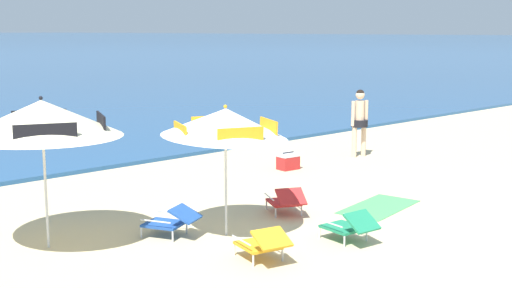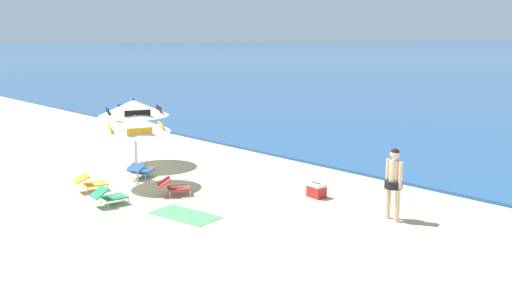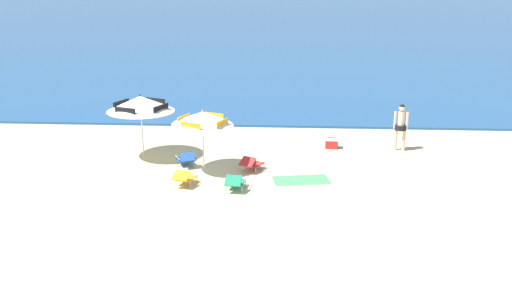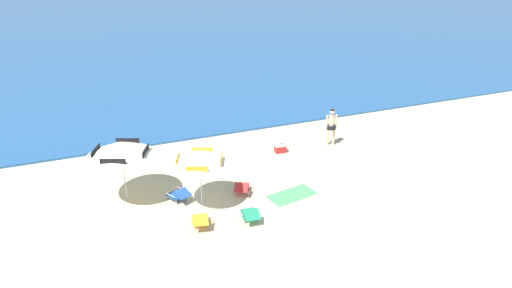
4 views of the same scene
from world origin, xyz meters
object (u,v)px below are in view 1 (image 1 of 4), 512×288
Objects in this scene: lounge_chair_facing_sea at (171,220)px; lounge_chair_spare_folded at (286,200)px; person_standing_near_shore at (360,118)px; lounge_chair_under_umbrella at (263,243)px; cooler_box at (288,161)px; beach_umbrella_striped_second at (42,118)px; lounge_chair_beside_umbrella at (350,226)px; beach_umbrella_striped_main at (225,123)px; beach_towel at (379,207)px.

lounge_chair_facing_sea is 2.32m from lounge_chair_spare_folded.
person_standing_near_shore is at bearing 16.65° from lounge_chair_facing_sea.
person_standing_near_shore is (7.46, 4.17, 0.76)m from lounge_chair_under_umbrella.
cooler_box is at bearing 25.21° from lounge_chair_facing_sea.
lounge_chair_facing_sea is 1.95× the size of cooler_box.
beach_umbrella_striped_second is 2.59m from lounge_chair_facing_sea.
lounge_chair_under_umbrella is (2.00, -2.70, -1.74)m from beach_umbrella_striped_second.
lounge_chair_beside_umbrella is 0.93× the size of lounge_chair_facing_sea.
lounge_chair_under_umbrella is 1.88m from lounge_chair_facing_sea.
beach_umbrella_striped_main is 3.80m from beach_towel.
lounge_chair_spare_folded is at bearing -16.62° from beach_umbrella_striped_second.
beach_umbrella_striped_main is 5.53× the size of cooler_box.
beach_umbrella_striped_main is 2.10m from lounge_chair_under_umbrella.
lounge_chair_facing_sea is 5.75m from cooler_box.
lounge_chair_under_umbrella reaches higher than beach_towel.
lounge_chair_beside_umbrella is at bearing -142.62° from person_standing_near_shore.
cooler_box is at bearing 54.32° from lounge_chair_beside_umbrella.
beach_umbrella_striped_main is 1.62× the size of person_standing_near_shore.
beach_umbrella_striped_main is 2.26m from lounge_chair_spare_folded.
lounge_chair_facing_sea reaches higher than lounge_chair_under_umbrella.
cooler_box is at bearing 43.94° from lounge_chair_spare_folded.
person_standing_near_shore reaches higher than lounge_chair_beside_umbrella.
person_standing_near_shore is 3.42× the size of cooler_box.
lounge_chair_beside_umbrella is at bearing -48.39° from lounge_chair_facing_sea.
lounge_chair_beside_umbrella is 0.92× the size of lounge_chair_spare_folded.
lounge_chair_spare_folded is at bearing 77.64° from lounge_chair_beside_umbrella.
beach_umbrella_striped_main is 2.80× the size of lounge_chair_spare_folded.
cooler_box is (2.90, 2.80, -0.07)m from lounge_chair_spare_folded.
beach_umbrella_striped_main reaches higher than beach_towel.
lounge_chair_facing_sea is 0.99× the size of lounge_chair_spare_folded.
beach_umbrella_striped_second is 3.36× the size of lounge_chair_under_umbrella.
beach_towel is at bearing -19.65° from beach_umbrella_striped_second.
lounge_chair_facing_sea is (-1.90, 2.14, 0.00)m from lounge_chair_beside_umbrella.
lounge_chair_under_umbrella reaches higher than cooler_box.
cooler_box is (4.92, 4.30, -0.07)m from lounge_chair_under_umbrella.
beach_umbrella_striped_second is at bearing 150.15° from beach_umbrella_striped_main.
lounge_chair_under_umbrella is 0.54× the size of beach_towel.
lounge_chair_facing_sea is (1.72, -0.85, -1.74)m from beach_umbrella_striped_second.
lounge_chair_facing_sea reaches higher than beach_towel.
beach_umbrella_striped_second is 3.47× the size of lounge_chair_beside_umbrella.
beach_umbrella_striped_second is at bearing 153.71° from lounge_chair_facing_sea.
cooler_box is (6.92, 1.60, -1.82)m from beach_umbrella_striped_second.
beach_umbrella_striped_main reaches higher than lounge_chair_spare_folded.
beach_umbrella_striped_main is at bearing 168.92° from beach_towel.
lounge_chair_beside_umbrella is (1.62, -0.29, -0.00)m from lounge_chair_under_umbrella.
person_standing_near_shore reaches higher than cooler_box.
beach_umbrella_striped_second is 6.36m from beach_towel.
person_standing_near_shore reaches higher than lounge_chair_under_umbrella.
beach_umbrella_striped_second is at bearing -166.99° from cooler_box.
person_standing_near_shore is at bearing 8.81° from beach_umbrella_striped_second.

